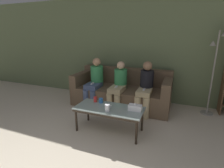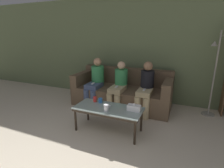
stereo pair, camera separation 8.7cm
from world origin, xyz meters
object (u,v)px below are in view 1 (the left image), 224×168
game_remote (109,107)px  standing_lamp (215,65)px  seated_person_mid_left (119,84)px  cup_near_left (101,100)px  cup_far_center (107,108)px  seated_person_mid_right (145,86)px  coffee_table (109,110)px  cup_near_right (95,99)px  seated_person_left_end (95,80)px  tissue_box (135,108)px  couch (122,92)px

game_remote → standing_lamp: 2.35m
standing_lamp → seated_person_mid_left: 2.04m
cup_near_left → standing_lamp: standing_lamp is taller
standing_lamp → cup_far_center: bearing=-137.4°
standing_lamp → seated_person_mid_right: (-1.32, -0.41, -0.49)m
standing_lamp → coffee_table: bearing=-140.5°
coffee_table → seated_person_mid_left: size_ratio=1.10×
cup_near_right → cup_near_left: bearing=-0.0°
seated_person_left_end → seated_person_mid_right: (1.23, -0.01, -0.01)m
cup_far_center → seated_person_left_end: (-0.82, 1.19, 0.10)m
cup_near_left → game_remote: bearing=-34.7°
cup_near_left → seated_person_left_end: (-0.56, 0.89, 0.11)m
tissue_box → seated_person_mid_left: size_ratio=0.20×
cup_near_left → tissue_box: tissue_box is taller
game_remote → seated_person_mid_right: 1.13m
cup_near_left → seated_person_mid_left: 0.86m
cup_far_center → seated_person_mid_right: 1.25m
cup_near_right → coffee_table: bearing=-24.9°
cup_near_right → seated_person_mid_left: seated_person_mid_left is taller
standing_lamp → seated_person_mid_left: standing_lamp is taller
couch → coffee_table: size_ratio=1.92×
coffee_table → couch: bearing=98.2°
tissue_box → standing_lamp: 1.99m
tissue_box → seated_person_mid_right: (-0.02, 0.98, 0.10)m
coffee_table → cup_near_right: 0.39m
cup_near_left → standing_lamp: (1.98, 1.28, 0.59)m
cup_near_right → game_remote: size_ratio=0.66×
cup_far_center → game_remote: bearing=100.2°
seated_person_left_end → game_remote: bearing=-52.7°
coffee_table → seated_person_mid_right: seated_person_mid_right is taller
standing_lamp → seated_person_mid_right: bearing=-162.7°
game_remote → standing_lamp: size_ratio=0.08×
game_remote → standing_lamp: (1.75, 1.44, 0.63)m
couch → tissue_box: 1.38m
coffee_table → seated_person_left_end: seated_person_left_end is taller
game_remote → seated_person_mid_left: 1.04m
coffee_table → standing_lamp: bearing=39.5°
couch → cup_near_right: (-0.16, -1.11, 0.18)m
seated_person_left_end → seated_person_mid_left: size_ratio=1.04×
cup_near_right → couch: bearing=81.6°
tissue_box → seated_person_left_end: (-1.24, 1.00, 0.11)m
cup_near_left → seated_person_left_end: size_ratio=0.08×
coffee_table → tissue_box: (0.45, 0.05, 0.09)m
coffee_table → game_remote: size_ratio=7.96×
tissue_box → seated_person_mid_left: seated_person_mid_left is taller
couch → game_remote: bearing=-81.8°
couch → seated_person_mid_left: 0.36m
game_remote → cup_near_left: bearing=145.3°
couch → coffee_table: 1.28m
cup_near_right → game_remote: bearing=-24.9°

